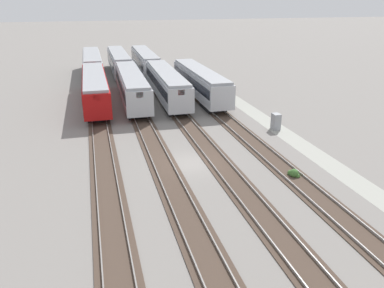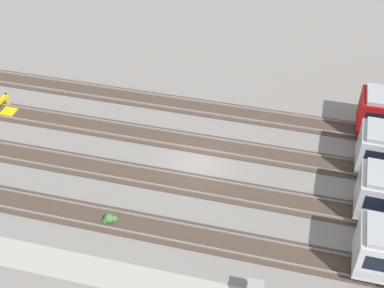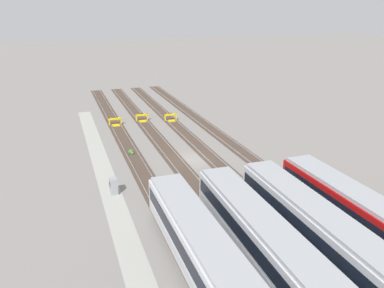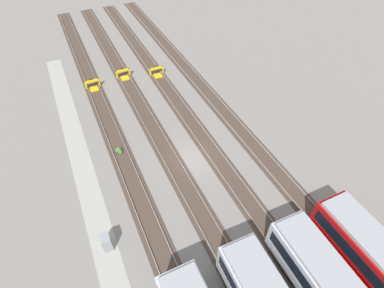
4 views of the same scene
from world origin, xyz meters
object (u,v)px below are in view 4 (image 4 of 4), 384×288
object	(u,v)px
bumper_stop_near_inner_track	(124,75)
electrical_cabinet	(107,242)
bumper_stop_nearest_track	(93,85)
bumper_stop_middle_track	(157,72)
weed_clump	(119,151)

from	to	relation	value
bumper_stop_near_inner_track	electrical_cabinet	distance (m)	24.97
bumper_stop_near_inner_track	bumper_stop_nearest_track	bearing A→B (deg)	-79.15
bumper_stop_middle_track	weed_clump	world-z (taller)	bumper_stop_middle_track
bumper_stop_middle_track	electrical_cabinet	xyz separation A→B (m)	(22.26, -12.42, 0.29)
bumper_stop_near_inner_track	weed_clump	distance (m)	14.42
bumper_stop_nearest_track	electrical_cabinet	bearing A→B (deg)	-9.13
electrical_cabinet	weed_clump	distance (m)	10.56
bumper_stop_nearest_track	bumper_stop_middle_track	size ratio (longest dim) A/B	1.00
bumper_stop_nearest_track	bumper_stop_near_inner_track	world-z (taller)	same
bumper_stop_middle_track	weed_clump	bearing A→B (deg)	-35.65
bumper_stop_nearest_track	weed_clump	bearing A→B (deg)	-0.42
bumper_stop_near_inner_track	electrical_cabinet	bearing A→B (deg)	-18.81
bumper_stop_middle_track	electrical_cabinet	bearing A→B (deg)	-29.16
bumper_stop_nearest_track	weed_clump	world-z (taller)	bumper_stop_nearest_track
bumper_stop_nearest_track	bumper_stop_middle_track	world-z (taller)	same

